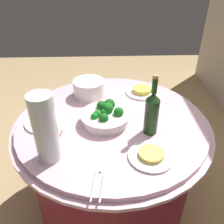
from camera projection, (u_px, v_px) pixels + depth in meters
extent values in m
plane|color=tan|center=(112.00, 199.00, 1.83)|extent=(6.00, 6.00, 0.00)
cylinder|color=maroon|center=(112.00, 167.00, 1.64)|extent=(1.01, 1.01, 0.69)
cylinder|color=#E0B2C6|center=(112.00, 125.00, 1.44)|extent=(1.16, 1.16, 0.02)
cylinder|color=#E0B2C6|center=(112.00, 121.00, 1.43)|extent=(1.10, 1.10, 0.03)
cylinder|color=white|center=(105.00, 119.00, 1.38)|extent=(0.26, 0.26, 0.05)
cylinder|color=white|center=(105.00, 114.00, 1.36)|extent=(0.28, 0.28, 0.01)
sphere|color=#196F1E|center=(108.00, 108.00, 1.37)|extent=(0.07, 0.07, 0.07)
sphere|color=#19711E|center=(104.00, 112.00, 1.35)|extent=(0.04, 0.04, 0.04)
sphere|color=#195A1E|center=(102.00, 106.00, 1.40)|extent=(0.06, 0.06, 0.06)
sphere|color=#19771E|center=(97.00, 114.00, 1.34)|extent=(0.05, 0.05, 0.05)
sphere|color=#19791E|center=(95.00, 116.00, 1.32)|extent=(0.04, 0.04, 0.04)
sphere|color=#19601E|center=(104.00, 118.00, 1.30)|extent=(0.05, 0.05, 0.05)
sphere|color=#19581E|center=(109.00, 104.00, 1.41)|extent=(0.07, 0.07, 0.07)
sphere|color=#19651E|center=(119.00, 112.00, 1.34)|extent=(0.06, 0.06, 0.06)
cylinder|color=white|center=(89.00, 95.00, 1.65)|extent=(0.21, 0.21, 0.01)
cylinder|color=white|center=(89.00, 93.00, 1.65)|extent=(0.21, 0.21, 0.01)
cylinder|color=white|center=(89.00, 92.00, 1.64)|extent=(0.21, 0.21, 0.01)
cylinder|color=white|center=(89.00, 91.00, 1.64)|extent=(0.21, 0.21, 0.01)
cylinder|color=white|center=(89.00, 90.00, 1.63)|extent=(0.21, 0.21, 0.01)
cylinder|color=white|center=(89.00, 88.00, 1.62)|extent=(0.21, 0.21, 0.01)
cylinder|color=white|center=(89.00, 87.00, 1.62)|extent=(0.21, 0.21, 0.01)
cylinder|color=white|center=(89.00, 86.00, 1.61)|extent=(0.21, 0.21, 0.01)
cylinder|color=white|center=(89.00, 84.00, 1.61)|extent=(0.21, 0.21, 0.01)
cylinder|color=white|center=(89.00, 83.00, 1.60)|extent=(0.21, 0.21, 0.01)
cylinder|color=white|center=(89.00, 82.00, 1.60)|extent=(0.21, 0.21, 0.01)
cylinder|color=#1A3816|center=(151.00, 117.00, 1.27)|extent=(0.07, 0.07, 0.20)
cone|color=#1A3816|center=(153.00, 97.00, 1.20)|extent=(0.07, 0.07, 0.04)
cylinder|color=#1A3816|center=(155.00, 86.00, 1.17)|extent=(0.03, 0.03, 0.08)
cylinder|color=#B2844C|center=(156.00, 77.00, 1.14)|extent=(0.03, 0.03, 0.02)
cylinder|color=silver|center=(45.00, 129.00, 1.06)|extent=(0.11, 0.11, 0.34)
sphere|color=#E5B26B|center=(49.00, 154.00, 1.12)|extent=(0.06, 0.06, 0.06)
sphere|color=#E5B26B|center=(54.00, 149.00, 1.15)|extent=(0.06, 0.06, 0.06)
sphere|color=#E5B26B|center=(46.00, 149.00, 1.14)|extent=(0.06, 0.06, 0.06)
sphere|color=#72C64C|center=(50.00, 145.00, 1.09)|extent=(0.06, 0.06, 0.06)
sphere|color=#72C64C|center=(50.00, 139.00, 1.12)|extent=(0.06, 0.06, 0.06)
sphere|color=#72C64C|center=(43.00, 142.00, 1.11)|extent=(0.06, 0.06, 0.06)
sphere|color=red|center=(50.00, 134.00, 1.07)|extent=(0.06, 0.06, 0.06)
sphere|color=red|center=(46.00, 130.00, 1.10)|extent=(0.06, 0.06, 0.06)
sphere|color=red|center=(42.00, 135.00, 1.07)|extent=(0.06, 0.06, 0.06)
sphere|color=#E5B26B|center=(49.00, 123.00, 1.05)|extent=(0.06, 0.06, 0.06)
sphere|color=#E5B26B|center=(42.00, 121.00, 1.06)|extent=(0.06, 0.06, 0.06)
sphere|color=#E5B26B|center=(42.00, 126.00, 1.03)|extent=(0.06, 0.06, 0.06)
sphere|color=#72C64C|center=(46.00, 111.00, 1.03)|extent=(0.06, 0.06, 0.06)
sphere|color=#72C64C|center=(38.00, 113.00, 1.02)|extent=(0.06, 0.06, 0.06)
sphere|color=#72C64C|center=(43.00, 116.00, 1.00)|extent=(0.06, 0.06, 0.06)
cylinder|color=silver|center=(102.00, 187.00, 1.01)|extent=(0.16, 0.03, 0.01)
cylinder|color=silver|center=(93.00, 186.00, 1.01)|extent=(0.16, 0.03, 0.01)
sphere|color=silver|center=(100.00, 172.00, 1.08)|extent=(0.01, 0.01, 0.01)
cylinder|color=white|center=(151.00, 156.00, 1.15)|extent=(0.22, 0.22, 0.01)
cylinder|color=#EACC60|center=(151.00, 154.00, 1.15)|extent=(0.12, 0.12, 0.02)
cylinder|color=white|center=(44.00, 122.00, 1.39)|extent=(0.22, 0.22, 0.01)
cylinder|color=#B77038|center=(44.00, 119.00, 1.38)|extent=(0.13, 0.13, 0.03)
cylinder|color=white|center=(142.00, 92.00, 1.68)|extent=(0.22, 0.22, 0.01)
cylinder|color=#F2D14C|center=(142.00, 90.00, 1.67)|extent=(0.13, 0.13, 0.03)
cube|color=white|center=(61.00, 136.00, 1.25)|extent=(0.05, 0.02, 0.05)
cube|color=maroon|center=(60.00, 133.00, 1.24)|extent=(0.05, 0.02, 0.01)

